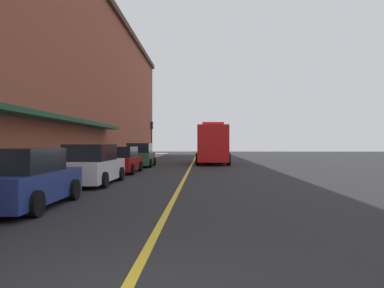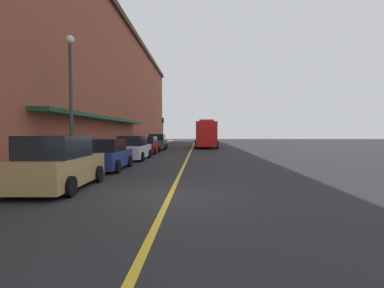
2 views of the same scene
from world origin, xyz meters
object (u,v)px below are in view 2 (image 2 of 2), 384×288
object	(u,v)px
parked_car_2	(133,148)
parking_meter_1	(138,141)
parked_car_1	(107,155)
traffic_light_near	(163,125)
parking_meter_0	(132,142)
parked_car_3	(147,145)
parked_car_0	(58,164)
fire_truck	(206,135)
parked_car_4	(157,142)
street_lamp_left	(71,87)
parking_meter_2	(147,140)

from	to	relation	value
parked_car_2	parking_meter_1	world-z (taller)	parked_car_2
parked_car_1	parked_car_2	size ratio (longest dim) A/B	0.90
parked_car_1	traffic_light_near	bearing A→B (deg)	1.47
parking_meter_0	parking_meter_1	size ratio (longest dim) A/B	1.00
parked_car_3	traffic_light_near	xyz separation A→B (m)	(-1.32, 22.29, 2.41)
parked_car_3	parking_meter_1	bearing A→B (deg)	28.80
parked_car_0	fire_truck	bearing A→B (deg)	-12.81
parked_car_0	parked_car_2	size ratio (longest dim) A/B	0.90
parked_car_2	fire_truck	xyz separation A→B (m)	(5.66, 17.09, 0.87)
parked_car_4	street_lamp_left	size ratio (longest dim) A/B	0.67
fire_truck	parking_meter_2	bearing A→B (deg)	-62.61
parked_car_0	parked_car_3	bearing A→B (deg)	-1.19
traffic_light_near	fire_truck	bearing A→B (deg)	-57.74
parking_meter_2	parked_car_4	bearing A→B (deg)	-40.40
parking_meter_1	parking_meter_2	xyz separation A→B (m)	(0.00, 4.97, 0.00)
parking_meter_2	traffic_light_near	size ratio (longest dim) A/B	0.31
parked_car_3	fire_truck	distance (m)	12.51
parking_meter_0	parking_meter_1	distance (m)	2.72
parking_meter_0	parked_car_4	bearing A→B (deg)	77.28
street_lamp_left	traffic_light_near	world-z (taller)	street_lamp_left
parked_car_1	fire_truck	world-z (taller)	fire_truck
parked_car_2	parked_car_3	xyz separation A→B (m)	(-0.12, 6.04, -0.06)
parked_car_3	fire_truck	bearing A→B (deg)	-27.73
parked_car_3	parked_car_1	bearing A→B (deg)	-179.99
parked_car_0	parking_meter_2	world-z (taller)	parked_car_0
parked_car_0	street_lamp_left	world-z (taller)	street_lamp_left
parking_meter_2	street_lamp_left	world-z (taller)	street_lamp_left
parking_meter_2	parked_car_3	bearing A→B (deg)	-79.53
parked_car_4	parking_meter_2	world-z (taller)	parked_car_4
parked_car_2	parked_car_3	size ratio (longest dim) A/B	1.07
parked_car_4	traffic_light_near	distance (m)	16.29
parking_meter_0	parked_car_0	bearing A→B (deg)	-85.30
parked_car_0	parked_car_3	xyz separation A→B (m)	(-0.00, 17.04, -0.11)
parked_car_1	parking_meter_0	bearing A→B (deg)	6.13
parked_car_0	parking_meter_1	world-z (taller)	parked_car_0
parked_car_0	parked_car_2	distance (m)	11.00
parked_car_4	parking_meter_0	world-z (taller)	parked_car_4
parking_meter_1	parked_car_1	bearing A→B (deg)	-84.38
parked_car_0	traffic_light_near	xyz separation A→B (m)	(-1.32, 39.33, 2.30)
parking_meter_1	parked_car_0	bearing A→B (deg)	-85.95
street_lamp_left	parked_car_0	bearing A→B (deg)	-70.43
fire_truck	parking_meter_1	xyz separation A→B (m)	(-7.15, -8.56, -0.61)
parked_car_3	traffic_light_near	world-z (taller)	traffic_light_near
parked_car_3	parking_meter_2	world-z (taller)	parked_car_3
parked_car_0	parked_car_1	xyz separation A→B (m)	(0.03, 5.18, -0.09)
parking_meter_2	traffic_light_near	xyz separation A→B (m)	(0.06, 14.82, 2.10)
fire_truck	parking_meter_1	world-z (taller)	fire_truck
parked_car_2	traffic_light_near	xyz separation A→B (m)	(-1.43, 28.33, 2.35)
parked_car_1	parking_meter_1	world-z (taller)	parked_car_1
parked_car_1	street_lamp_left	size ratio (longest dim) A/B	0.61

